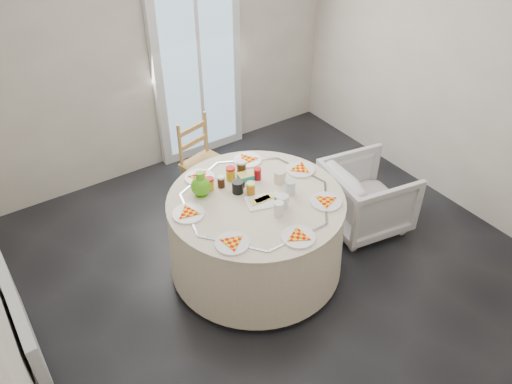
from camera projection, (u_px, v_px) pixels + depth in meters
floor at (274, 264)px, 4.29m from camera, size 4.00×4.00×0.00m
wall_back at (157, 46)px, 4.83m from camera, size 4.00×0.02×2.60m
wall_right at (461, 69)px, 4.40m from camera, size 0.02×4.00×2.60m
glass_door at (198, 63)px, 5.13m from camera, size 1.00×0.08×2.10m
radiator at (23, 323)px, 3.33m from camera, size 0.07×1.00×0.55m
table at (256, 234)px, 4.05m from camera, size 1.42×1.42×0.72m
wooden_chair at (206, 160)px, 4.74m from camera, size 0.47×0.46×0.87m
armchair at (368, 191)px, 4.49m from camera, size 0.76×0.79×0.71m
place_settings at (256, 195)px, 3.81m from camera, size 1.64×1.64×0.02m
jar_cluster at (233, 176)px, 3.93m from camera, size 0.49×0.32×0.13m
butter_tub at (246, 174)px, 4.01m from camera, size 0.15×0.11×0.05m
green_pitcher at (200, 180)px, 3.79m from camera, size 0.18×0.18×0.20m
cheese_platter at (264, 198)px, 3.78m from camera, size 0.31×0.25×0.04m
mugs_glasses at (266, 184)px, 3.85m from camera, size 0.84×0.84×0.12m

